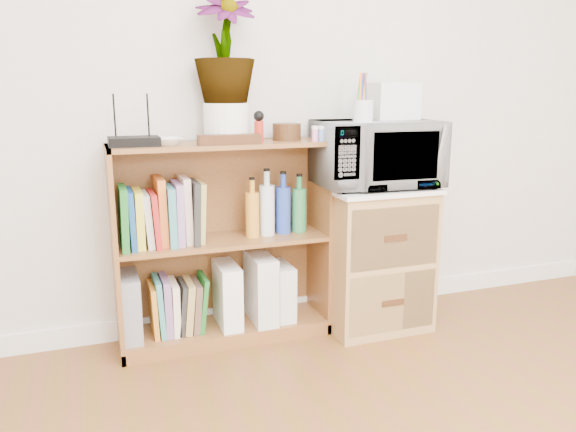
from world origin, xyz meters
name	(u,v)px	position (x,y,z in m)	size (l,w,h in m)	color
skirting_board	(284,308)	(0.00, 2.24, 0.05)	(4.00, 0.02, 0.10)	white
bookshelf	(223,244)	(-0.35, 2.10, 0.47)	(1.00, 0.30, 0.95)	brown
wicker_unit	(372,257)	(0.40, 2.02, 0.35)	(0.50, 0.45, 0.70)	#9E7542
microwave	(376,154)	(0.40, 2.02, 0.88)	(0.58, 0.39, 0.32)	white
pen_cup	(363,111)	(0.27, 1.92, 1.09)	(0.09, 0.09, 0.10)	silver
small_appliance	(392,101)	(0.52, 2.09, 1.13)	(0.23, 0.19, 0.18)	silver
router	(134,141)	(-0.73, 2.08, 0.97)	(0.21, 0.14, 0.04)	black
white_bowl	(168,141)	(-0.59, 2.07, 0.97)	(0.13, 0.13, 0.03)	silver
plant_pot	(226,123)	(-0.32, 2.12, 1.04)	(0.21, 0.21, 0.18)	white
potted_plant	(225,48)	(-0.32, 2.12, 1.36)	(0.27, 0.27, 0.48)	#29662A
trinket_box	(229,139)	(-0.33, 2.00, 0.97)	(0.27, 0.07, 0.04)	#36190E
kokeshi_doll	(259,132)	(-0.18, 2.06, 1.00)	(0.04, 0.04, 0.10)	#AF2315
wooden_bowl	(287,132)	(-0.03, 2.11, 0.99)	(0.13, 0.13, 0.08)	#36200E
paint_jars	(322,134)	(0.11, 2.01, 0.98)	(0.12, 0.04, 0.06)	#CA707F
file_box	(130,306)	(-0.79, 2.10, 0.22)	(0.09, 0.24, 0.30)	gray
magazine_holder_left	(227,294)	(-0.34, 2.09, 0.22)	(0.10, 0.24, 0.30)	white
magazine_holder_mid	(261,288)	(-0.17, 2.09, 0.24)	(0.11, 0.27, 0.33)	silver
magazine_holder_right	(281,291)	(-0.06, 2.09, 0.21)	(0.09, 0.22, 0.28)	silver
cookbooks	(163,215)	(-0.62, 2.10, 0.64)	(0.38, 0.20, 0.30)	#1D6F25
liquor_bottles	(282,204)	(-0.05, 2.10, 0.64)	(0.39, 0.07, 0.31)	orange
lower_books	(177,306)	(-0.58, 2.10, 0.19)	(0.26, 0.19, 0.27)	orange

